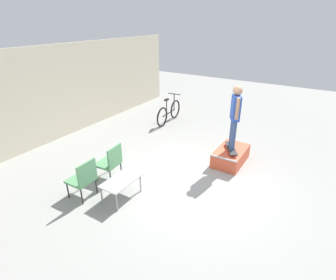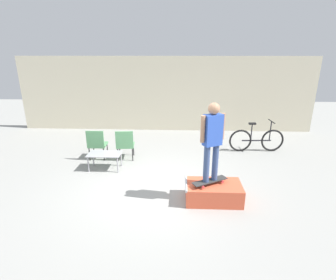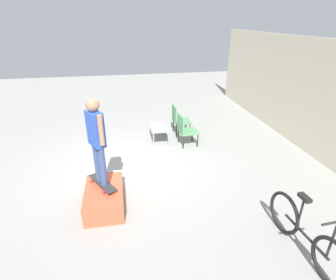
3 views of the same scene
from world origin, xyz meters
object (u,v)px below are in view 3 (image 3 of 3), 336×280
(patio_chair_left, at_px, (179,118))
(patio_chair_right, at_px, (185,129))
(skate_ramp_box, at_px, (104,197))
(coffee_table, at_px, (159,128))
(person_skater, at_px, (96,136))
(bicycle, at_px, (305,234))
(skateboard_on_ramp, at_px, (102,183))

(patio_chair_left, height_order, patio_chair_right, same)
(skate_ramp_box, distance_m, patio_chair_right, 3.31)
(patio_chair_left, xyz_separation_m, patio_chair_right, (0.87, 0.00, 0.00))
(patio_chair_left, bearing_deg, coffee_table, 119.58)
(person_skater, height_order, coffee_table, person_skater)
(patio_chair_left, distance_m, bicycle, 5.14)
(skateboard_on_ramp, bearing_deg, patio_chair_left, 114.75)
(skate_ramp_box, xyz_separation_m, patio_chair_right, (-2.41, 2.24, 0.32))
(skateboard_on_ramp, distance_m, patio_chair_right, 3.24)
(skateboard_on_ramp, distance_m, bicycle, 3.67)
(patio_chair_left, xyz_separation_m, bicycle, (5.05, 0.90, -0.13))
(skate_ramp_box, height_order, person_skater, person_skater)
(patio_chair_left, height_order, bicycle, bicycle)
(skate_ramp_box, distance_m, coffee_table, 3.24)
(patio_chair_left, relative_size, bicycle, 0.52)
(patio_chair_right, height_order, bicycle, bicycle)
(skate_ramp_box, distance_m, bicycle, 3.61)
(coffee_table, bearing_deg, skateboard_on_ramp, -29.27)
(person_skater, distance_m, bicycle, 3.83)
(coffee_table, xyz_separation_m, patio_chair_right, (0.44, 0.71, 0.11))
(skate_ramp_box, height_order, bicycle, bicycle)
(patio_chair_left, bearing_deg, person_skater, 143.22)
(coffee_table, relative_size, patio_chair_right, 0.97)
(skate_ramp_box, relative_size, patio_chair_left, 1.32)
(patio_chair_left, bearing_deg, bicycle, -171.35)
(skate_ramp_box, xyz_separation_m, skateboard_on_ramp, (-0.09, -0.02, 0.29))
(bicycle, bearing_deg, patio_chair_left, -173.20)
(skateboard_on_ramp, distance_m, patio_chair_left, 3.90)
(coffee_table, height_order, bicycle, bicycle)
(person_skater, distance_m, patio_chair_left, 4.03)
(coffee_table, relative_size, bicycle, 0.51)
(skate_ramp_box, xyz_separation_m, person_skater, (-0.09, -0.02, 1.30))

